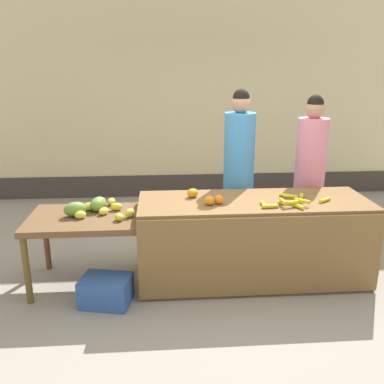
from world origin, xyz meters
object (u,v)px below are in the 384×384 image
vendor_woman_pink_shirt (309,175)px  produce_sack (174,232)px  produce_crate (106,291)px  vendor_woman_blue_shirt (239,173)px

vendor_woman_pink_shirt → produce_sack: bearing=177.4°
produce_sack → vendor_woman_pink_shirt: bearing=-2.6°
produce_crate → produce_sack: size_ratio=0.96×
vendor_woman_blue_shirt → produce_crate: (-1.39, -1.05, -0.82)m
produce_crate → produce_sack: produce_sack is taller
vendor_woman_pink_shirt → produce_crate: size_ratio=4.10×
vendor_woman_pink_shirt → produce_crate: bearing=-154.6°
produce_crate → vendor_woman_blue_shirt: bearing=36.8°
vendor_woman_blue_shirt → produce_sack: (-0.73, 0.08, -0.72)m
produce_crate → produce_sack: (0.66, 1.12, 0.10)m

